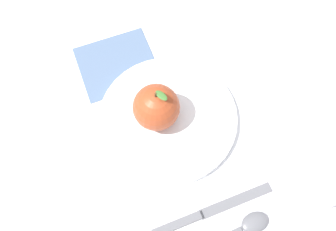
{
  "coord_description": "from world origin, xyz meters",
  "views": [
    {
      "loc": [
        0.05,
        -0.26,
        0.67
      ],
      "look_at": [
        -0.02,
        0.03,
        0.02
      ],
      "focal_mm": 41.81,
      "sensor_mm": 36.0,
      "label": 1
    }
  ],
  "objects_px": {
    "knife": "(202,214)",
    "linen_napkin": "(117,64)",
    "spoon": "(245,227)",
    "apple": "(156,107)",
    "cup": "(326,186)",
    "dinner_plate": "(168,118)"
  },
  "relations": [
    {
      "from": "knife",
      "to": "linen_napkin",
      "type": "bearing_deg",
      "value": 132.58
    },
    {
      "from": "knife",
      "to": "linen_napkin",
      "type": "relative_size",
      "value": 1.25
    },
    {
      "from": "linen_napkin",
      "to": "spoon",
      "type": "bearing_deg",
      "value": -39.83
    },
    {
      "from": "apple",
      "to": "cup",
      "type": "relative_size",
      "value": 1.36
    },
    {
      "from": "spoon",
      "to": "dinner_plate",
      "type": "bearing_deg",
      "value": 137.35
    },
    {
      "from": "dinner_plate",
      "to": "knife",
      "type": "bearing_deg",
      "value": -57.54
    },
    {
      "from": "apple",
      "to": "cup",
      "type": "bearing_deg",
      "value": -11.18
    },
    {
      "from": "apple",
      "to": "linen_napkin",
      "type": "bearing_deg",
      "value": 137.89
    },
    {
      "from": "knife",
      "to": "linen_napkin",
      "type": "xyz_separation_m",
      "value": [
        -0.23,
        0.25,
        -0.0
      ]
    },
    {
      "from": "linen_napkin",
      "to": "cup",
      "type": "bearing_deg",
      "value": -21.07
    },
    {
      "from": "spoon",
      "to": "linen_napkin",
      "type": "height_order",
      "value": "spoon"
    },
    {
      "from": "apple",
      "to": "dinner_plate",
      "type": "bearing_deg",
      "value": 18.64
    },
    {
      "from": "dinner_plate",
      "to": "cup",
      "type": "bearing_deg",
      "value": -13.17
    },
    {
      "from": "cup",
      "to": "linen_napkin",
      "type": "bearing_deg",
      "value": 158.93
    },
    {
      "from": "apple",
      "to": "linen_napkin",
      "type": "distance_m",
      "value": 0.16
    },
    {
      "from": "dinner_plate",
      "to": "linen_napkin",
      "type": "distance_m",
      "value": 0.16
    },
    {
      "from": "linen_napkin",
      "to": "apple",
      "type": "bearing_deg",
      "value": -42.11
    },
    {
      "from": "knife",
      "to": "spoon",
      "type": "height_order",
      "value": "spoon"
    },
    {
      "from": "knife",
      "to": "spoon",
      "type": "bearing_deg",
      "value": -2.38
    },
    {
      "from": "cup",
      "to": "linen_napkin",
      "type": "height_order",
      "value": "cup"
    },
    {
      "from": "cup",
      "to": "linen_napkin",
      "type": "distance_m",
      "value": 0.45
    },
    {
      "from": "apple",
      "to": "linen_napkin",
      "type": "height_order",
      "value": "apple"
    }
  ]
}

